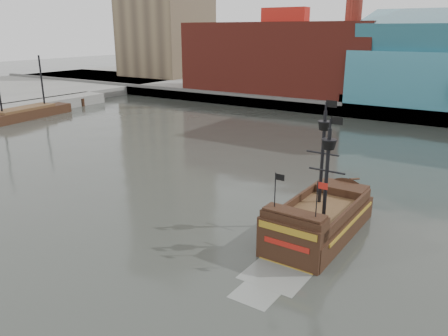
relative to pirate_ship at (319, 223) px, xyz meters
The scene contains 6 objects.
ground 16.06m from the pirate_ship, 126.52° to the right, with size 400.00×400.00×0.00m, color #252723.
promenade_far 79.69m from the pirate_ship, 96.87° to the left, with size 220.00×60.00×2.00m, color slate.
seawall 50.53m from the pirate_ship, 100.88° to the left, with size 220.00×1.00×2.60m, color #4C4C49.
pier 69.67m from the pirate_ship, 165.77° to the left, with size 6.00×40.00×2.00m, color slate.
pirate_ship is the anchor object (origin of this frame).
docked_vessel 64.38m from the pirate_ship, 165.44° to the left, with size 6.21×18.74×12.51m.
Camera 1 is at (20.18, -17.34, 15.44)m, focal length 35.00 mm.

